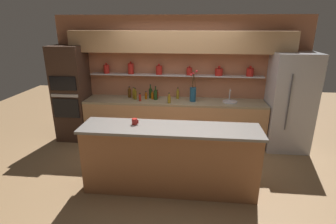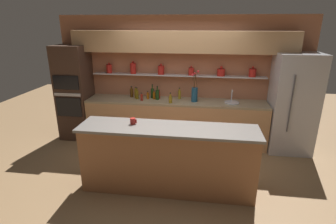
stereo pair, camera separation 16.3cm
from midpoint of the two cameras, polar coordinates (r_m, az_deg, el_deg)
ground_plane at (r=4.65m, az=1.82°, el=-12.88°), size 12.00×12.00×0.00m
back_wall_unit at (r=5.55m, az=3.76°, el=9.54°), size 5.20×0.44×2.60m
back_counter_unit at (r=5.56m, az=2.46°, el=-2.06°), size 3.71×0.62×0.92m
island_counter at (r=3.99m, az=1.14°, el=-10.11°), size 2.61×0.61×1.02m
refrigerator at (r=5.63m, az=26.24°, el=1.62°), size 0.81×0.73×1.93m
oven_tower at (r=6.00m, az=-18.87°, el=3.98°), size 0.64×0.64×2.01m
flower_vase at (r=5.34m, az=6.67°, el=4.20°), size 0.15×0.16×0.65m
sink_fixture at (r=5.43m, az=14.55°, el=2.20°), size 0.30×0.30×0.25m
bottle_oil_0 at (r=5.53m, az=3.37°, el=3.85°), size 0.06×0.06×0.24m
bottle_oil_1 at (r=5.53m, az=-5.90°, el=3.82°), size 0.06×0.06×0.24m
bottle_wine_2 at (r=5.46m, az=-1.49°, el=3.79°), size 0.08×0.08×0.29m
bottle_sauce_3 at (r=5.53m, az=-3.58°, el=3.57°), size 0.05×0.05×0.17m
bottle_spirit_4 at (r=5.71m, az=-7.10°, el=4.21°), size 0.07×0.07×0.23m
bottle_wine_5 at (r=5.58m, az=-2.58°, el=4.17°), size 0.07×0.07×0.30m
bottle_oil_6 at (r=5.61m, az=-6.22°, el=4.01°), size 0.05×0.05×0.24m
bottle_sauce_7 at (r=5.55m, az=-1.11°, el=3.78°), size 0.05×0.05×0.19m
bottle_sauce_8 at (r=5.41m, az=-4.91°, el=3.17°), size 0.05×0.05×0.16m
bottle_sauce_9 at (r=5.51m, az=-2.20°, el=3.61°), size 0.05×0.05×0.19m
bottle_oil_10 at (r=5.23m, az=1.42°, el=2.83°), size 0.06×0.06×0.21m
coffee_mug at (r=3.90m, az=-6.47°, el=-1.98°), size 0.10×0.08×0.09m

